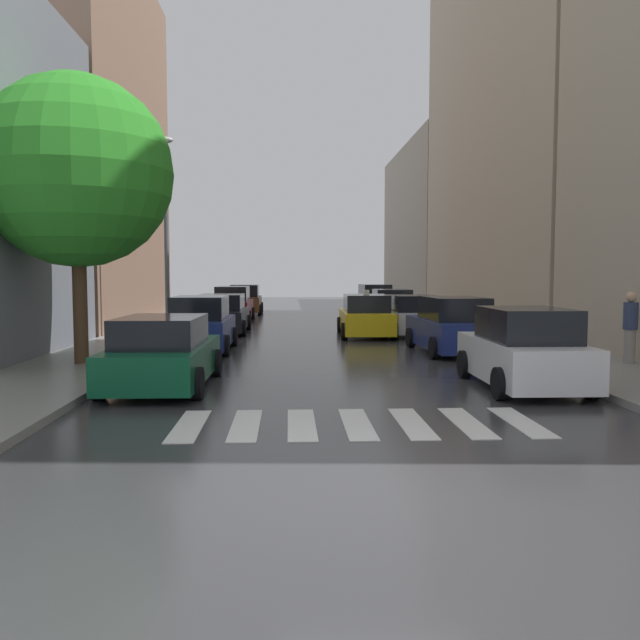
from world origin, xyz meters
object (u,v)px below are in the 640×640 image
object	(u,v)px
parked_car_left_nearest	(163,354)
parked_car_left_fifth	(245,300)
parked_car_right_nearest	(524,351)
parked_car_right_second	(452,327)
taxi_midroad	(366,317)
pedestrian_foreground	(630,325)
parked_car_left_second	(201,326)
parked_car_right_fifth	(374,301)
parked_car_right_third	(413,316)
street_tree_left	(77,172)
lamp_post_left	(166,223)
parked_car_left_fourth	(233,305)
parked_car_left_third	(222,315)
parked_car_right_fourth	(391,308)

from	to	relation	value
parked_car_left_nearest	parked_car_left_fifth	distance (m)	25.39
parked_car_right_nearest	parked_car_right_second	bearing A→B (deg)	0.43
taxi_midroad	pedestrian_foreground	distance (m)	10.68
parked_car_left_second	parked_car_right_fifth	distance (m)	18.48
parked_car_left_fifth	parked_car_right_third	distance (m)	15.81
parked_car_left_nearest	street_tree_left	bearing A→B (deg)	43.48
parked_car_left_second	parked_car_right_third	bearing A→B (deg)	-56.31
parked_car_right_nearest	parked_car_right_third	world-z (taller)	parked_car_right_nearest
parked_car_left_fifth	lamp_post_left	bearing A→B (deg)	172.89
parked_car_left_fourth	street_tree_left	distance (m)	17.00
parked_car_left_fifth	parked_car_right_third	size ratio (longest dim) A/B	1.07
parked_car_right_second	lamp_post_left	world-z (taller)	lamp_post_left
parked_car_right_second	parked_car_right_nearest	bearing A→B (deg)	177.22
parked_car_right_nearest	pedestrian_foreground	xyz separation A→B (m)	(3.70, 2.54, 0.32)
parked_car_right_second	street_tree_left	distance (m)	11.53
parked_car_left_third	pedestrian_foreground	world-z (taller)	pedestrian_foreground
parked_car_left_nearest	parked_car_right_fifth	bearing A→B (deg)	-17.28
parked_car_left_nearest	parked_car_right_fourth	size ratio (longest dim) A/B	1.09
taxi_midroad	lamp_post_left	world-z (taller)	lamp_post_left
parked_car_left_fifth	lamp_post_left	size ratio (longest dim) A/B	0.61
parked_car_left_third	parked_car_left_fifth	distance (m)	12.64
parked_car_left_third	taxi_midroad	world-z (taller)	taxi_midroad
pedestrian_foreground	parked_car_right_third	bearing A→B (deg)	66.22
parked_car_right_fifth	street_tree_left	xyz separation A→B (m)	(-10.27, -20.37, 4.14)
pedestrian_foreground	parked_car_right_fourth	bearing A→B (deg)	58.76
parked_car_left_fifth	parked_car_right_nearest	size ratio (longest dim) A/B	1.08
pedestrian_foreground	parked_car_right_second	bearing A→B (deg)	89.62
parked_car_right_fourth	parked_car_left_fifth	bearing A→B (deg)	42.54
street_tree_left	parked_car_right_third	bearing A→B (deg)	40.18
parked_car_right_third	parked_car_right_second	bearing A→B (deg)	179.68
parked_car_right_nearest	parked_car_right_fifth	xyz separation A→B (m)	(-0.05, 23.66, 0.05)
parked_car_left_second	parked_car_right_nearest	distance (m)	10.35
parked_car_right_second	lamp_post_left	bearing A→B (deg)	63.36
lamp_post_left	parked_car_right_fifth	bearing A→B (deg)	54.56
parked_car_left_third	pedestrian_foreground	distance (m)	15.63
parked_car_right_second	parked_car_right_third	size ratio (longest dim) A/B	1.11
street_tree_left	parked_car_right_nearest	bearing A→B (deg)	-17.69
street_tree_left	lamp_post_left	size ratio (longest dim) A/B	1.00
parked_car_right_nearest	lamp_post_left	distance (m)	14.52
parked_car_right_nearest	taxi_midroad	world-z (taller)	taxi_midroad
parked_car_left_fourth	parked_car_right_nearest	distance (m)	21.10
parked_car_left_fourth	parked_car_right_fifth	size ratio (longest dim) A/B	0.95
parked_car_left_fifth	taxi_midroad	bearing A→B (deg)	-158.79
parked_car_left_third	lamp_post_left	distance (m)	4.78
street_tree_left	lamp_post_left	xyz separation A→B (m)	(0.87, 7.17, -0.69)
parked_car_left_third	street_tree_left	xyz separation A→B (m)	(-2.57, -9.89, 4.23)
parked_car_left_third	parked_car_left_fifth	world-z (taller)	parked_car_left_fifth
parked_car_left_second	parked_car_right_third	distance (m)	9.23
parked_car_right_third	parked_car_right_fourth	size ratio (longest dim) A/B	1.02
parked_car_left_nearest	parked_car_left_second	size ratio (longest dim) A/B	1.06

